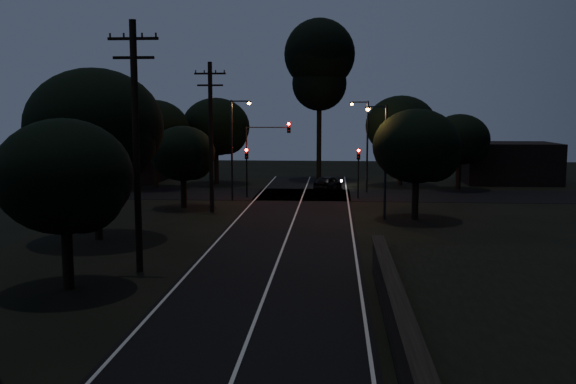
{
  "coord_description": "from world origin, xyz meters",
  "views": [
    {
      "loc": [
        2.67,
        -12.46,
        7.12
      ],
      "look_at": [
        0.0,
        24.0,
        2.5
      ],
      "focal_mm": 40.0,
      "sensor_mm": 36.0,
      "label": 1
    }
  ],
  "objects": [
    {
      "name": "building_left",
      "position": [
        -20.0,
        52.0,
        2.2
      ],
      "size": [
        10.0,
        8.0,
        4.4
      ],
      "primitive_type": "cube",
      "color": "black",
      "rests_on": "ground"
    },
    {
      "name": "utility_pole_mid",
      "position": [
        -6.0,
        15.0,
        5.74
      ],
      "size": [
        2.2,
        0.3,
        11.0
      ],
      "color": "black",
      "rests_on": "ground"
    },
    {
      "name": "retaining_wall",
      "position": [
        7.74,
        3.0,
        0.62
      ],
      "size": [
        6.93,
        26.0,
        1.6
      ],
      "color": "black",
      "rests_on": "ground"
    },
    {
      "name": "utility_pole_far",
      "position": [
        -6.0,
        32.0,
        5.48
      ],
      "size": [
        2.2,
        0.3,
        10.5
      ],
      "color": "black",
      "rests_on": "ground"
    },
    {
      "name": "car",
      "position": [
        2.07,
        45.28,
        0.68
      ],
      "size": [
        2.87,
        4.28,
        1.35
      ],
      "primitive_type": "imported",
      "rotation": [
        0.0,
        0.0,
        2.79
      ],
      "color": "black",
      "rests_on": "ground"
    },
    {
      "name": "streetlight_a",
      "position": [
        -5.31,
        38.0,
        4.64
      ],
      "size": [
        1.66,
        0.26,
        8.0
      ],
      "color": "black",
      "rests_on": "ground"
    },
    {
      "name": "building_right",
      "position": [
        20.0,
        53.0,
        2.0
      ],
      "size": [
        9.0,
        7.0,
        4.0
      ],
      "primitive_type": "cube",
      "color": "black",
      "rests_on": "ground"
    },
    {
      "name": "streetlight_b",
      "position": [
        5.31,
        44.0,
        4.64
      ],
      "size": [
        1.66,
        0.26,
        8.0
      ],
      "color": "black",
      "rests_on": "ground"
    },
    {
      "name": "signal_left",
      "position": [
        -4.6,
        39.99,
        2.84
      ],
      "size": [
        0.28,
        0.35,
        4.1
      ],
      "color": "black",
      "rests_on": "ground"
    },
    {
      "name": "tree_left_d",
      "position": [
        -8.33,
        33.9,
        3.92
      ],
      "size": [
        4.78,
        4.78,
        6.06
      ],
      "color": "black",
      "rests_on": "ground"
    },
    {
      "name": "tree_far_nw",
      "position": [
        -8.76,
        49.87,
        5.46
      ],
      "size": [
        6.65,
        6.65,
        8.43
      ],
      "color": "black",
      "rests_on": "ground"
    },
    {
      "name": "tree_far_ne",
      "position": [
        9.24,
        49.86,
        5.58
      ],
      "size": [
        6.81,
        6.81,
        8.62
      ],
      "color": "black",
      "rests_on": "ground"
    },
    {
      "name": "tree_far_e",
      "position": [
        14.19,
        46.89,
        4.45
      ],
      "size": [
        5.41,
        5.41,
        6.87
      ],
      "color": "black",
      "rests_on": "ground"
    },
    {
      "name": "road_surface",
      "position": [
        0.0,
        31.12,
        0.01
      ],
      "size": [
        60.0,
        70.0,
        0.03
      ],
      "color": "black",
      "rests_on": "ground"
    },
    {
      "name": "tree_left_b",
      "position": [
        -7.81,
        11.89,
        4.44
      ],
      "size": [
        5.39,
        5.39,
        6.86
      ],
      "color": "black",
      "rests_on": "ground"
    },
    {
      "name": "tree_right_a",
      "position": [
        8.2,
        29.88,
        4.73
      ],
      "size": [
        5.74,
        5.74,
        7.29
      ],
      "color": "black",
      "rests_on": "ground"
    },
    {
      "name": "signal_mast",
      "position": [
        -2.91,
        39.99,
        4.34
      ],
      "size": [
        3.7,
        0.35,
        6.25
      ],
      "color": "black",
      "rests_on": "ground"
    },
    {
      "name": "tree_left_c",
      "position": [
        -10.23,
        21.85,
        6.13
      ],
      "size": [
        7.5,
        7.5,
        9.47
      ],
      "color": "black",
      "rests_on": "ground"
    },
    {
      "name": "tree_far_w",
      "position": [
        -13.77,
        45.87,
        5.31
      ],
      "size": [
        6.4,
        6.4,
        8.17
      ],
      "color": "black",
      "rests_on": "ground"
    },
    {
      "name": "tall_pine",
      "position": [
        1.0,
        55.0,
        12.0
      ],
      "size": [
        7.32,
        7.32,
        16.63
      ],
      "color": "black",
      "rests_on": "ground"
    },
    {
      "name": "signal_right",
      "position": [
        4.6,
        39.99,
        2.84
      ],
      "size": [
        0.28,
        0.35,
        4.1
      ],
      "color": "black",
      "rests_on": "ground"
    },
    {
      "name": "streetlight_c",
      "position": [
        5.83,
        30.0,
        4.35
      ],
      "size": [
        1.46,
        0.26,
        7.5
      ],
      "color": "black",
      "rests_on": "ground"
    }
  ]
}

